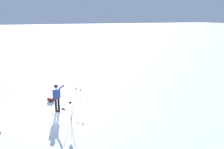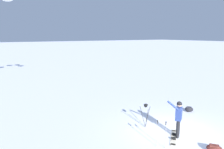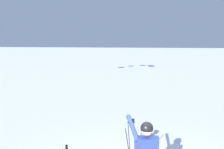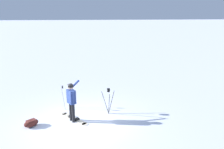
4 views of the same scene
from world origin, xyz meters
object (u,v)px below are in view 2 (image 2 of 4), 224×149
object	(u,v)px
snowboard	(174,137)
gear_bag_large	(214,148)
gear_bag_small	(189,109)
ski_poles	(161,131)
snowboarder	(179,115)
camera_tripod	(146,111)

from	to	relation	value
snowboard	gear_bag_large	xyz separation A→B (m)	(1.78, 0.45, 0.14)
gear_bag_small	ski_poles	distance (m)	5.33
snowboarder	gear_bag_large	size ratio (longest dim) A/B	2.48
gear_bag_small	camera_tripod	bearing A→B (deg)	-86.08
camera_tripod	ski_poles	size ratio (longest dim) A/B	1.02
camera_tripod	gear_bag_small	bearing A→B (deg)	93.92
gear_bag_small	snowboard	bearing A→B (deg)	-61.50
gear_bag_large	snowboarder	bearing A→B (deg)	-171.66
snowboarder	ski_poles	xyz separation A→B (m)	(0.34, -1.44, -0.28)
gear_bag_large	ski_poles	xyz separation A→B (m)	(-1.39, -1.70, 0.66)
gear_bag_small	snowboarder	bearing A→B (deg)	-59.49
snowboarder	snowboard	world-z (taller)	snowboarder
snowboarder	ski_poles	bearing A→B (deg)	-76.77
snowboard	ski_poles	bearing A→B (deg)	-72.78
gear_bag_large	gear_bag_small	size ratio (longest dim) A/B	1.14
snowboarder	gear_bag_large	xyz separation A→B (m)	(1.73, 0.25, -0.94)
snowboard	camera_tripod	bearing A→B (deg)	-167.98
snowboarder	ski_poles	world-z (taller)	snowboarder
snowboard	gear_bag_large	world-z (taller)	gear_bag_large
snowboarder	gear_bag_small	distance (m)	3.96
snowboarder	camera_tripod	distance (m)	1.79
snowboarder	gear_bag_large	world-z (taller)	snowboarder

